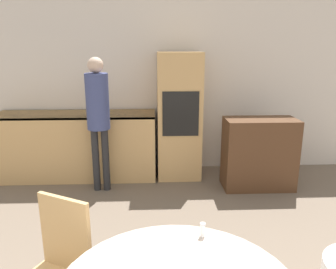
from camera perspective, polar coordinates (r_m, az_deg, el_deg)
name	(u,v)px	position (r m, az deg, el deg)	size (l,w,h in m)	color
wall_back	(162,84)	(4.90, -0.97, 8.77)	(6.39, 0.05, 2.60)	silver
kitchen_counter	(77,145)	(4.86, -15.53, -1.71)	(2.23, 0.60, 0.94)	tan
oven_unit	(179,116)	(4.65, 1.92, 3.24)	(0.61, 0.59, 1.77)	tan
sideboard	(259,154)	(4.49, 15.54, -3.23)	(0.92, 0.45, 0.94)	#51331E
chair_far_left	(57,266)	(2.27, -18.73, -20.93)	(0.54, 0.54, 0.96)	tan
person_standing	(98,109)	(4.18, -12.10, 4.32)	(0.29, 0.29, 1.72)	#262628
salt_shaker	(203,230)	(2.04, 6.07, -16.15)	(0.03, 0.03, 0.09)	white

